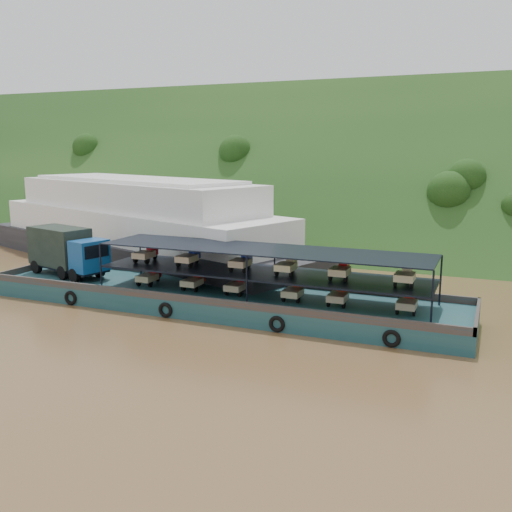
% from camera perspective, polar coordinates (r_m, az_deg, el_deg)
% --- Properties ---
extents(ground, '(160.00, 160.00, 0.00)m').
position_cam_1_polar(ground, '(40.43, 0.96, -5.40)').
color(ground, brown).
rests_on(ground, ground).
extents(hillside, '(140.00, 39.60, 39.60)m').
position_cam_1_polar(hillside, '(74.33, 11.40, 1.84)').
color(hillside, '#153814').
rests_on(hillside, ground).
extents(cargo_barge, '(35.00, 7.18, 4.99)m').
position_cam_1_polar(cargo_barge, '(41.46, -6.04, -3.26)').
color(cargo_barge, '#143F46').
rests_on(cargo_barge, ground).
extents(passenger_ferry, '(42.43, 23.65, 8.38)m').
position_cam_1_polar(passenger_ferry, '(57.90, -11.92, 2.96)').
color(passenger_ferry, black).
rests_on(passenger_ferry, ground).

